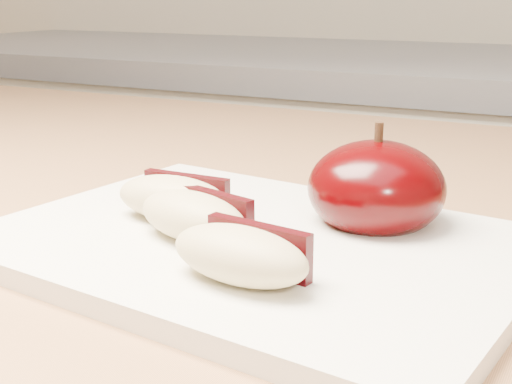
% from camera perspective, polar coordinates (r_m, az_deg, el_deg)
% --- Properties ---
extents(back_cabinet, '(2.40, 0.62, 0.94)m').
position_cam_1_polar(back_cabinet, '(1.32, 17.40, -10.60)').
color(back_cabinet, silver).
rests_on(back_cabinet, ground).
extents(cutting_board, '(0.31, 0.24, 0.01)m').
position_cam_1_polar(cutting_board, '(0.39, 0.00, -4.33)').
color(cutting_board, silver).
rests_on(cutting_board, island_counter).
extents(apple_half, '(0.10, 0.10, 0.07)m').
position_cam_1_polar(apple_half, '(0.41, 9.59, 0.28)').
color(apple_half, black).
rests_on(apple_half, cutting_board).
extents(apple_wedge_a, '(0.07, 0.04, 0.03)m').
position_cam_1_polar(apple_wedge_a, '(0.42, -6.55, -0.45)').
color(apple_wedge_a, tan).
rests_on(apple_wedge_a, cutting_board).
extents(apple_wedge_b, '(0.08, 0.05, 0.03)m').
position_cam_1_polar(apple_wedge_b, '(0.38, -4.92, -1.92)').
color(apple_wedge_b, tan).
rests_on(apple_wedge_b, cutting_board).
extents(apple_wedge_c, '(0.08, 0.04, 0.03)m').
position_cam_1_polar(apple_wedge_c, '(0.33, -1.15, -4.99)').
color(apple_wedge_c, tan).
rests_on(apple_wedge_c, cutting_board).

